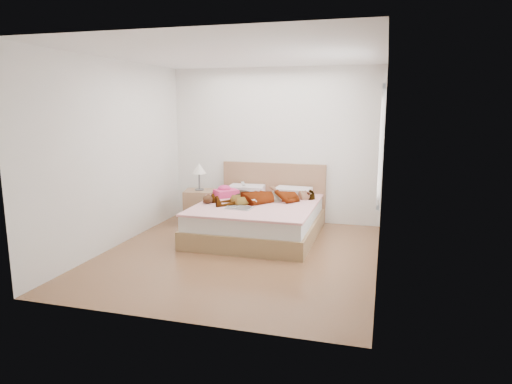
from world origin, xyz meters
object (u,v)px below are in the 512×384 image
towel (226,192)px  plush_toy (208,199)px  magazine (238,208)px  phone (243,184)px  coffee_mug (253,202)px  woman (266,194)px  bed (259,217)px  nightstand (200,205)px

towel → plush_toy: towel is taller
magazine → phone: bearing=103.4°
phone → coffee_mug: size_ratio=0.80×
magazine → plush_toy: (-0.55, 0.21, 0.06)m
woman → bed: bed is taller
bed → plush_toy: (-0.73, -0.30, 0.30)m
woman → coffee_mug: bearing=-54.8°
woman → towel: 0.76m
phone → nightstand: nightstand is taller
bed → magazine: size_ratio=5.12×
woman → nightstand: bearing=-133.9°
woman → coffee_mug: woman is taller
woman → bed: 0.37m
phone → nightstand: size_ratio=0.10×
phone → bed: size_ratio=0.05×
plush_toy → woman: bearing=23.8°
magazine → nightstand: size_ratio=0.39×
bed → nightstand: bearing=165.9°
phone → plush_toy: phone is taller
coffee_mug → nightstand: 1.22m
woman → bed: (-0.09, -0.06, -0.35)m
magazine → bed: bearing=70.9°
bed → nightstand: 1.14m
woman → bed: bearing=-91.0°
coffee_mug → towel: bearing=139.8°
towel → nightstand: nightstand is taller
phone → plush_toy: (-0.32, -0.76, -0.13)m
woman → phone: bearing=-162.3°
woman → magazine: (-0.27, -0.57, -0.11)m
plush_toy → nightstand: size_ratio=0.24×
woman → nightstand: (-1.20, 0.22, -0.28)m
phone → coffee_mug: (0.38, -0.72, -0.14)m
coffee_mug → plush_toy: plush_toy is taller
phone → bed: 0.75m
phone → coffee_mug: phone is taller
bed → coffee_mug: bed is taller
phone → bed: bearing=-82.2°
woman → plush_toy: size_ratio=6.71×
towel → magazine: bearing=-58.8°
woman → phone: size_ratio=16.43×
bed → towel: (-0.64, 0.26, 0.31)m
bed → magazine: 0.59m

